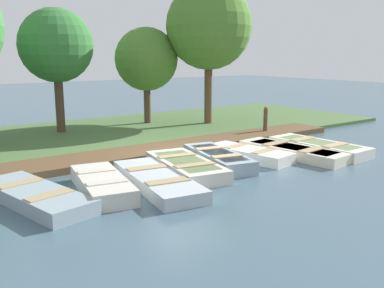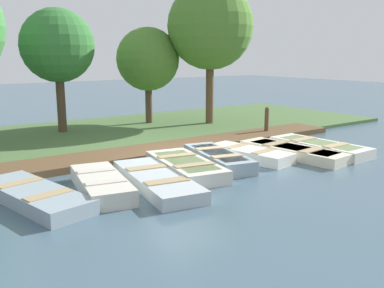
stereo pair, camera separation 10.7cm
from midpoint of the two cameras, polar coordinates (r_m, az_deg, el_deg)
ground_plane at (r=13.17m, az=-0.92°, el=-2.05°), size 80.00×80.00×0.00m
shore_bank at (r=17.40m, az=-10.42°, el=1.40°), size 8.00×24.00×0.14m
dock_walkway at (r=14.15m, az=-3.79°, el=-0.67°), size 1.57×14.58×0.20m
rowboat_0 at (r=9.92m, az=-20.48°, el=-6.48°), size 3.45×1.74×0.34m
rowboat_1 at (r=10.22m, az=-12.21°, el=-5.25°), size 2.88×1.50×0.41m
rowboat_2 at (r=10.47m, az=-4.98°, el=-4.82°), size 3.66×1.67×0.33m
rowboat_3 at (r=11.60m, az=-1.12°, el=-3.00°), size 3.19×1.73×0.38m
rowboat_4 at (r=12.45m, az=3.22°, el=-1.91°), size 3.05×1.57×0.41m
rowboat_5 at (r=13.29m, az=7.39°, el=-1.27°), size 2.87×1.41×0.35m
rowboat_6 at (r=13.87m, az=13.02°, el=-0.94°), size 3.62×1.45×0.34m
rowboat_7 at (r=14.72m, az=16.31°, el=-0.34°), size 3.38×1.27×0.36m
mooring_post_far at (r=17.13m, az=9.59°, el=3.01°), size 0.16×0.16×1.15m
park_tree_left at (r=17.63m, az=-17.84°, el=12.32°), size 2.84×2.84×4.93m
park_tree_center at (r=19.27m, az=-6.27°, el=11.13°), size 2.77×2.77×4.35m
park_tree_right at (r=19.14m, az=2.09°, el=15.34°), size 3.72×3.72×6.21m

